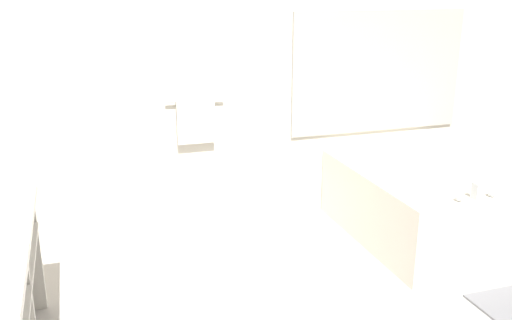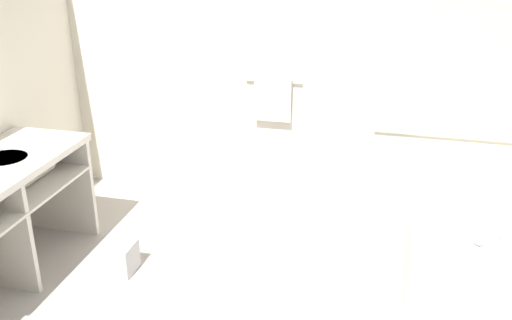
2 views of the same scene
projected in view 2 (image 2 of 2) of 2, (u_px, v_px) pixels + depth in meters
wall_back_with_blinds at (316, 56)px, 4.75m from camera, size 7.40×0.13×2.70m
bathtub at (483, 231)px, 4.10m from camera, size 1.05×1.57×0.72m
waste_bin at (119, 258)px, 4.17m from camera, size 0.22×0.22×0.23m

